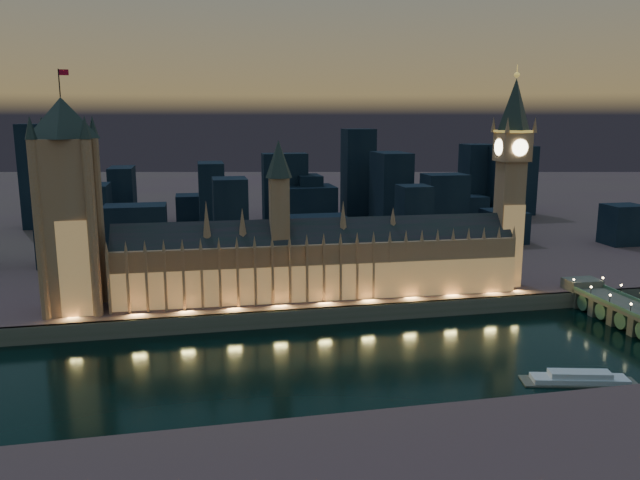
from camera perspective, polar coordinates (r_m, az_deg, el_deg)
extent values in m
plane|color=black|center=(260.87, 1.40, -10.61)|extent=(2000.00, 2000.00, 0.00)
cube|color=#513444|center=(763.33, -7.49, 4.21)|extent=(2000.00, 960.00, 8.00)
cube|color=#415043|center=(297.13, -0.40, -7.00)|extent=(2000.00, 2.50, 8.00)
cube|color=#9E7049|center=(313.08, -0.04, -2.62)|extent=(200.47, 25.44, 28.00)
cube|color=tan|center=(304.64, 0.35, -3.98)|extent=(200.00, 0.50, 18.00)
cube|color=black|center=(309.42, -0.04, 0.44)|extent=(200.37, 21.71, 16.26)
cube|color=#9E7049|center=(303.87, -3.74, 2.70)|extent=(9.00, 9.00, 32.00)
cone|color=#223230|center=(301.13, -3.81, 7.41)|extent=(13.00, 13.00, 18.00)
cube|color=#9E7049|center=(299.25, -18.76, -3.89)|extent=(1.20, 1.20, 28.00)
cone|color=#9E7049|center=(296.00, -18.95, -0.68)|extent=(2.00, 2.00, 6.00)
cube|color=#9E7049|center=(298.29, -17.17, -3.84)|extent=(1.20, 1.20, 28.00)
cone|color=#9E7049|center=(295.03, -17.35, -0.62)|extent=(2.00, 2.00, 6.00)
cube|color=#9E7049|center=(297.56, -15.57, -3.79)|extent=(1.20, 1.20, 28.00)
cone|color=#9E7049|center=(294.29, -15.74, -0.56)|extent=(2.00, 2.00, 6.00)
cube|color=#9E7049|center=(297.06, -13.96, -3.73)|extent=(1.20, 1.20, 28.00)
cone|color=#9E7049|center=(293.79, -14.12, -0.50)|extent=(2.00, 2.00, 6.00)
cube|color=#9E7049|center=(296.80, -12.35, -3.67)|extent=(1.20, 1.20, 28.00)
cone|color=#9E7049|center=(293.52, -12.49, -0.43)|extent=(2.00, 2.00, 6.00)
cube|color=#9E7049|center=(296.76, -10.74, -3.60)|extent=(1.20, 1.20, 28.00)
cone|color=#9E7049|center=(293.49, -10.87, -0.37)|extent=(2.00, 2.00, 6.00)
cube|color=#9E7049|center=(296.97, -9.13, -3.54)|extent=(1.20, 1.20, 28.00)
cone|color=#9E7049|center=(293.69, -9.24, -0.30)|extent=(2.00, 2.00, 6.00)
cube|color=#9E7049|center=(297.40, -7.53, -3.47)|extent=(1.20, 1.20, 28.00)
cone|color=#9E7049|center=(294.13, -7.62, -0.24)|extent=(2.00, 2.00, 6.00)
cube|color=#9E7049|center=(298.07, -5.93, -3.40)|extent=(1.20, 1.20, 28.00)
cone|color=#9E7049|center=(294.81, -6.01, -0.17)|extent=(2.00, 2.00, 6.00)
cube|color=#9E7049|center=(298.97, -4.34, -3.32)|extent=(1.20, 1.20, 28.00)
cone|color=#9E7049|center=(295.71, -4.40, -0.11)|extent=(2.00, 2.00, 6.00)
cube|color=#9E7049|center=(300.10, -2.76, -3.25)|extent=(1.20, 1.20, 28.00)
cone|color=#9E7049|center=(296.85, -2.81, -0.04)|extent=(2.00, 2.00, 6.00)
cube|color=#9E7049|center=(301.45, -1.19, -3.17)|extent=(1.20, 1.20, 28.00)
cone|color=#9E7049|center=(298.22, -1.22, 0.02)|extent=(2.00, 2.00, 6.00)
cube|color=#9E7049|center=(303.03, 0.36, -3.09)|extent=(1.20, 1.20, 28.00)
cone|color=#9E7049|center=(299.82, 0.34, 0.09)|extent=(2.00, 2.00, 6.00)
cube|color=#9E7049|center=(304.82, 1.90, -3.01)|extent=(1.20, 1.20, 28.00)
cone|color=#9E7049|center=(301.63, 1.89, 0.15)|extent=(2.00, 2.00, 6.00)
cube|color=#9E7049|center=(306.84, 3.41, -2.93)|extent=(1.20, 1.20, 28.00)
cone|color=#9E7049|center=(303.67, 3.42, 0.21)|extent=(2.00, 2.00, 6.00)
cube|color=#9E7049|center=(309.06, 4.91, -2.84)|extent=(1.20, 1.20, 28.00)
cone|color=#9E7049|center=(305.92, 4.93, 0.27)|extent=(2.00, 2.00, 6.00)
cube|color=#9E7049|center=(311.49, 6.38, -2.76)|extent=(1.20, 1.20, 28.00)
cone|color=#9E7049|center=(308.37, 6.41, 0.33)|extent=(2.00, 2.00, 6.00)
cube|color=#9E7049|center=(314.13, 7.82, -2.68)|extent=(1.20, 1.20, 28.00)
cone|color=#9E7049|center=(311.03, 7.87, 0.39)|extent=(2.00, 2.00, 6.00)
cube|color=#9E7049|center=(316.96, 9.25, -2.59)|extent=(1.20, 1.20, 28.00)
cone|color=#9E7049|center=(313.89, 9.31, 0.45)|extent=(2.00, 2.00, 6.00)
cube|color=#9E7049|center=(319.98, 10.64, -2.51)|extent=(1.20, 1.20, 28.00)
cone|color=#9E7049|center=(316.94, 10.71, 0.50)|extent=(2.00, 2.00, 6.00)
cube|color=#9E7049|center=(323.19, 12.01, -2.42)|extent=(1.20, 1.20, 28.00)
cone|color=#9E7049|center=(320.18, 12.09, 0.56)|extent=(2.00, 2.00, 6.00)
cube|color=#9E7049|center=(326.58, 13.35, -2.34)|extent=(1.20, 1.20, 28.00)
cone|color=#9E7049|center=(323.61, 13.44, 0.61)|extent=(2.00, 2.00, 6.00)
cube|color=#9E7049|center=(330.15, 14.66, -2.26)|extent=(1.20, 1.20, 28.00)
cone|color=#9E7049|center=(327.21, 14.77, 0.66)|extent=(2.00, 2.00, 6.00)
cube|color=#9E7049|center=(333.89, 15.95, -2.18)|extent=(1.20, 1.20, 28.00)
cone|color=#9E7049|center=(330.98, 16.06, 0.71)|extent=(2.00, 2.00, 6.00)
cube|color=#9E7049|center=(337.79, 17.20, -2.09)|extent=(1.20, 1.20, 28.00)
cone|color=#9E7049|center=(334.91, 17.32, 0.76)|extent=(2.00, 2.00, 6.00)
cone|color=#9E7049|center=(301.57, -10.34, 1.90)|extent=(4.40, 4.40, 18.00)
cone|color=#9E7049|center=(302.74, -7.11, 1.65)|extent=(4.40, 4.40, 14.00)
cone|color=#9E7049|center=(310.46, 2.13, 2.16)|extent=(4.40, 4.40, 16.00)
cone|color=#9E7049|center=(317.93, 6.68, 1.94)|extent=(4.40, 4.40, 12.00)
cube|color=#9E7049|center=(306.66, -21.83, 1.17)|extent=(23.85, 23.85, 79.39)
cube|color=tan|center=(299.30, -21.95, -2.54)|extent=(22.00, 0.50, 44.00)
cone|color=#223230|center=(302.58, -22.52, 10.28)|extent=(31.68, 31.68, 18.00)
cylinder|color=black|center=(302.90, -22.74, 13.11)|extent=(0.50, 0.50, 12.00)
cube|color=#AF0B2B|center=(302.75, -22.39, 14.00)|extent=(4.00, 0.15, 2.50)
cylinder|color=#9E7049|center=(298.23, -24.27, 0.71)|extent=(4.40, 4.40, 79.39)
cone|color=#223230|center=(294.08, -24.98, 9.30)|extent=(5.20, 5.20, 10.00)
cylinder|color=#9E7049|center=(319.43, -23.44, 1.43)|extent=(4.40, 4.40, 79.39)
cone|color=#223230|center=(315.56, -24.09, 9.44)|extent=(5.20, 5.20, 10.00)
cylinder|color=#9E7049|center=(294.16, -20.09, 0.89)|extent=(4.40, 4.40, 79.39)
cone|color=#223230|center=(289.95, -20.70, 9.61)|extent=(5.20, 5.20, 10.00)
cylinder|color=#9E7049|center=(315.63, -19.53, 1.60)|extent=(4.40, 4.40, 79.39)
cone|color=#223230|center=(311.71, -20.08, 9.72)|extent=(5.20, 5.20, 10.00)
cube|color=#9E7049|center=(344.03, 16.81, 1.41)|extent=(12.69, 12.69, 66.15)
cube|color=tan|center=(340.71, 17.19, -0.60)|extent=(12.00, 0.50, 44.00)
cube|color=#9E7049|center=(339.75, 17.20, 8.13)|extent=(15.00, 15.00, 14.64)
cube|color=#F2C64C|center=(339.46, 17.28, 9.47)|extent=(15.75, 15.75, 1.20)
cone|color=#223230|center=(339.41, 17.41, 11.76)|extent=(18.00, 18.00, 26.00)
sphere|color=#F2C64C|center=(339.95, 17.56, 14.20)|extent=(2.80, 2.80, 2.80)
cylinder|color=#F2C64C|center=(340.11, 17.59, 14.62)|extent=(0.40, 0.40, 5.00)
cylinder|color=#FFF2BF|center=(332.98, 17.84, 8.04)|extent=(8.40, 0.50, 8.40)
cylinder|color=#FFF2BF|center=(346.56, 16.58, 8.22)|extent=(8.40, 0.50, 8.40)
cylinder|color=#FFF2BF|center=(336.09, 16.03, 8.17)|extent=(0.50, 8.40, 8.40)
cylinder|color=#FFF2BF|center=(343.54, 18.34, 8.10)|extent=(0.50, 8.40, 8.40)
cone|color=#9E7049|center=(329.23, 16.78, 10.05)|extent=(2.60, 2.60, 8.00)
cone|color=#9E7049|center=(342.52, 15.58, 10.14)|extent=(2.60, 2.60, 8.00)
cone|color=#9E7049|center=(336.58, 19.07, 9.93)|extent=(2.60, 2.60, 8.00)
cone|color=#9E7049|center=(349.59, 17.81, 10.04)|extent=(2.60, 2.60, 8.00)
cube|color=#415043|center=(354.79, 22.81, -4.06)|extent=(17.51, 12.00, 9.50)
cylinder|color=black|center=(312.07, 26.53, -5.66)|extent=(0.30, 0.30, 4.40)
sphere|color=#FFD88C|center=(311.45, 26.56, -5.26)|extent=(1.00, 1.00, 1.00)
cube|color=#415043|center=(330.10, 26.03, -6.24)|extent=(15.76, 4.00, 9.50)
cylinder|color=black|center=(322.86, 24.97, -4.98)|extent=(0.30, 0.30, 4.40)
sphere|color=#FFD88C|center=(322.27, 25.01, -4.59)|extent=(1.00, 1.00, 1.00)
cube|color=#415043|center=(340.92, 24.57, -5.58)|extent=(15.76, 4.00, 9.50)
cylinder|color=black|center=(333.92, 23.53, -4.34)|extent=(0.30, 0.30, 4.40)
sphere|color=#FFD88C|center=(333.34, 23.56, -3.96)|extent=(1.00, 1.00, 1.00)
cylinder|color=black|center=(343.69, 25.81, -4.11)|extent=(0.30, 0.30, 4.40)
sphere|color=#FFD88C|center=(343.13, 25.84, -3.74)|extent=(1.00, 1.00, 1.00)
cube|color=#415043|center=(351.99, 23.21, -4.95)|extent=(15.76, 4.00, 9.50)
cylinder|color=black|center=(345.21, 22.17, -3.74)|extent=(0.30, 0.30, 4.40)
sphere|color=#FFD88C|center=(344.65, 22.20, -3.37)|extent=(1.00, 1.00, 1.00)
cylinder|color=black|center=(354.67, 24.42, -3.53)|extent=(0.30, 0.30, 4.40)
sphere|color=#FFD88C|center=(354.13, 24.45, -3.17)|extent=(1.00, 1.00, 1.00)
cylinder|color=#386D4F|center=(324.69, 26.80, -6.53)|extent=(15.41, 8.00, 8.00)
cylinder|color=#386D4F|center=(335.38, 25.29, -5.85)|extent=(15.41, 8.00, 8.00)
cylinder|color=#386D4F|center=(346.33, 23.88, -5.20)|extent=(15.41, 8.00, 8.00)
cube|color=#415043|center=(256.02, 22.61, -11.90)|extent=(43.35, 19.80, 0.60)
cube|color=silver|center=(255.68, 22.62, -11.71)|extent=(35.72, 15.93, 2.40)
cube|color=silver|center=(254.86, 22.66, -11.25)|extent=(23.12, 11.25, 2.20)
cube|color=black|center=(388.98, 4.18, -0.42)|extent=(19.03, 19.80, 20.91)
cube|color=black|center=(595.27, 16.98, 5.22)|extent=(42.59, 22.95, 62.26)
cube|color=black|center=(487.24, 25.93, 1.28)|extent=(25.07, 21.33, 28.08)
cube|color=black|center=(408.22, 8.54, 1.79)|extent=(19.65, 20.18, 45.35)
cube|color=black|center=(536.61, -1.03, 3.87)|extent=(19.44, 30.73, 39.46)
cube|color=black|center=(538.42, -3.23, 4.85)|extent=(37.76, 19.44, 57.67)
cube|color=black|center=(489.36, -9.89, 3.84)|extent=(18.99, 34.57, 54.08)
cube|color=black|center=(398.44, -8.19, 1.98)|extent=(21.11, 25.14, 50.99)
cube|color=black|center=(412.22, -16.45, 0.74)|extent=(38.19, 23.57, 34.04)
cube|color=black|center=(574.29, 12.44, 3.08)|extent=(43.78, 39.06, 19.28)
cube|color=black|center=(558.47, -17.57, 4.00)|extent=(19.72, 40.72, 46.47)
cube|color=black|center=(529.42, -1.13, 3.30)|extent=(44.53, 36.65, 30.94)
cube|color=black|center=(541.09, -10.87, 2.87)|extent=(40.45, 27.15, 23.37)
cube|color=black|center=(408.10, -22.70, 0.19)|extent=(24.19, 23.03, 33.59)
cube|color=black|center=(509.95, 6.49, 4.58)|extent=(24.63, 41.01, 60.27)
cube|color=black|center=(506.11, -19.67, 2.67)|extent=(18.33, 34.81, 38.07)
cube|color=black|center=(425.79, -0.31, 0.63)|extent=(44.15, 42.43, 20.79)
cube|color=black|center=(466.45, 11.27, 3.02)|extent=(30.39, 22.61, 47.54)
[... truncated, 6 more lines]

